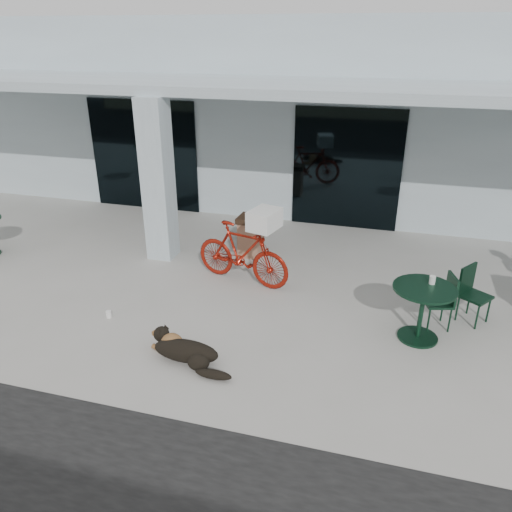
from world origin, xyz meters
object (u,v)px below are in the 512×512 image
(cafe_chair_far_a, at_px, (476,296))
(trash_receptacle, at_px, (251,236))
(cafe_table_far, at_px, (421,313))
(cafe_chair_far_b, at_px, (438,302))
(dog, at_px, (186,350))
(bicycle, at_px, (242,253))

(cafe_chair_far_a, bearing_deg, trash_receptacle, 105.55)
(cafe_chair_far_a, height_order, trash_receptacle, cafe_chair_far_a)
(cafe_table_far, xyz_separation_m, cafe_chair_far_b, (0.25, 0.41, 0.01))
(dog, height_order, cafe_table_far, cafe_table_far)
(bicycle, height_order, cafe_chair_far_b, bicycle)
(dog, relative_size, trash_receptacle, 1.31)
(dog, xyz_separation_m, cafe_chair_far_a, (3.91, 2.19, 0.27))
(cafe_chair_far_a, bearing_deg, dog, 155.06)
(trash_receptacle, bearing_deg, cafe_chair_far_b, -27.49)
(bicycle, bearing_deg, cafe_chair_far_b, -86.86)
(dog, bearing_deg, bicycle, 110.26)
(bicycle, height_order, cafe_chair_far_a, bicycle)
(cafe_table_far, distance_m, cafe_chair_far_b, 0.48)
(bicycle, bearing_deg, cafe_chair_far_a, -80.64)
(cafe_chair_far_b, bearing_deg, trash_receptacle, -133.83)
(cafe_chair_far_b, relative_size, trash_receptacle, 1.05)
(trash_receptacle, bearing_deg, cafe_table_far, -34.47)
(cafe_table_far, relative_size, cafe_chair_far_b, 1.04)
(dog, height_order, cafe_chair_far_a, cafe_chair_far_a)
(bicycle, distance_m, dog, 2.55)
(trash_receptacle, bearing_deg, dog, -87.72)
(dog, height_order, cafe_chair_far_b, cafe_chair_far_b)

